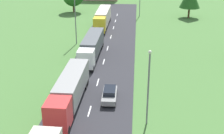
{
  "coord_description": "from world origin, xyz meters",
  "views": [
    {
      "loc": [
        5.1,
        -0.19,
        18.48
      ],
      "look_at": [
        1.74,
        41.36,
        1.16
      ],
      "focal_mm": 49.5,
      "sensor_mm": 36.0,
      "label": 1
    }
  ],
  "objects_px": {
    "truck_third": "(92,46)",
    "lamppost_fourth": "(140,0)",
    "truck_second": "(69,90)",
    "truck_fourth": "(103,18)",
    "lamppost_third": "(75,18)",
    "lamppost_second": "(148,85)",
    "car_fourth": "(110,94)"
  },
  "relations": [
    {
      "from": "lamppost_second",
      "to": "lamppost_third",
      "type": "height_order",
      "value": "lamppost_third"
    },
    {
      "from": "car_fourth",
      "to": "lamppost_fourth",
      "type": "relative_size",
      "value": 0.59
    },
    {
      "from": "lamppost_second",
      "to": "car_fourth",
      "type": "bearing_deg",
      "value": 132.14
    },
    {
      "from": "lamppost_fourth",
      "to": "lamppost_third",
      "type": "bearing_deg",
      "value": -116.88
    },
    {
      "from": "lamppost_third",
      "to": "lamppost_fourth",
      "type": "bearing_deg",
      "value": 63.12
    },
    {
      "from": "lamppost_third",
      "to": "truck_second",
      "type": "bearing_deg",
      "value": -81.1
    },
    {
      "from": "truck_fourth",
      "to": "car_fourth",
      "type": "height_order",
      "value": "truck_fourth"
    },
    {
      "from": "truck_third",
      "to": "lamppost_fourth",
      "type": "height_order",
      "value": "lamppost_fourth"
    },
    {
      "from": "car_fourth",
      "to": "lamppost_third",
      "type": "bearing_deg",
      "value": 110.84
    },
    {
      "from": "truck_fourth",
      "to": "lamppost_second",
      "type": "relative_size",
      "value": 1.64
    },
    {
      "from": "truck_fourth",
      "to": "car_fourth",
      "type": "xyz_separation_m",
      "value": [
        4.53,
        -34.0,
        -1.4
      ]
    },
    {
      "from": "truck_second",
      "to": "lamppost_second",
      "type": "xyz_separation_m",
      "value": [
        9.02,
        -3.16,
        2.59
      ]
    },
    {
      "from": "truck_third",
      "to": "truck_second",
      "type": "bearing_deg",
      "value": -91.09
    },
    {
      "from": "truck_third",
      "to": "lamppost_third",
      "type": "relative_size",
      "value": 1.43
    },
    {
      "from": "car_fourth",
      "to": "truck_fourth",
      "type": "bearing_deg",
      "value": 97.59
    },
    {
      "from": "lamppost_third",
      "to": "truck_fourth",
      "type": "bearing_deg",
      "value": 73.37
    },
    {
      "from": "truck_third",
      "to": "truck_fourth",
      "type": "distance_m",
      "value": 19.38
    },
    {
      "from": "car_fourth",
      "to": "lamppost_third",
      "type": "relative_size",
      "value": 0.48
    },
    {
      "from": "truck_second",
      "to": "truck_fourth",
      "type": "distance_m",
      "value": 35.76
    },
    {
      "from": "truck_fourth",
      "to": "truck_third",
      "type": "bearing_deg",
      "value": -89.2
    },
    {
      "from": "truck_fourth",
      "to": "lamppost_third",
      "type": "xyz_separation_m",
      "value": [
        -3.7,
        -12.38,
        2.84
      ]
    },
    {
      "from": "truck_third",
      "to": "lamppost_fourth",
      "type": "bearing_deg",
      "value": 75.36
    },
    {
      "from": "truck_second",
      "to": "truck_fourth",
      "type": "bearing_deg",
      "value": 89.94
    },
    {
      "from": "truck_second",
      "to": "truck_fourth",
      "type": "height_order",
      "value": "truck_fourth"
    },
    {
      "from": "lamppost_second",
      "to": "lamppost_fourth",
      "type": "distance_m",
      "value": 50.14
    },
    {
      "from": "truck_fourth",
      "to": "car_fourth",
      "type": "relative_size",
      "value": 3.15
    },
    {
      "from": "truck_second",
      "to": "lamppost_fourth",
      "type": "xyz_separation_m",
      "value": [
        8.3,
        46.98,
        2.07
      ]
    },
    {
      "from": "truck_second",
      "to": "car_fourth",
      "type": "relative_size",
      "value": 3.03
    },
    {
      "from": "truck_second",
      "to": "lamppost_third",
      "type": "relative_size",
      "value": 1.44
    },
    {
      "from": "car_fourth",
      "to": "lamppost_second",
      "type": "bearing_deg",
      "value": -47.86
    },
    {
      "from": "truck_third",
      "to": "car_fourth",
      "type": "relative_size",
      "value": 3.01
    },
    {
      "from": "truck_third",
      "to": "lamppost_second",
      "type": "bearing_deg",
      "value": -65.98
    }
  ]
}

